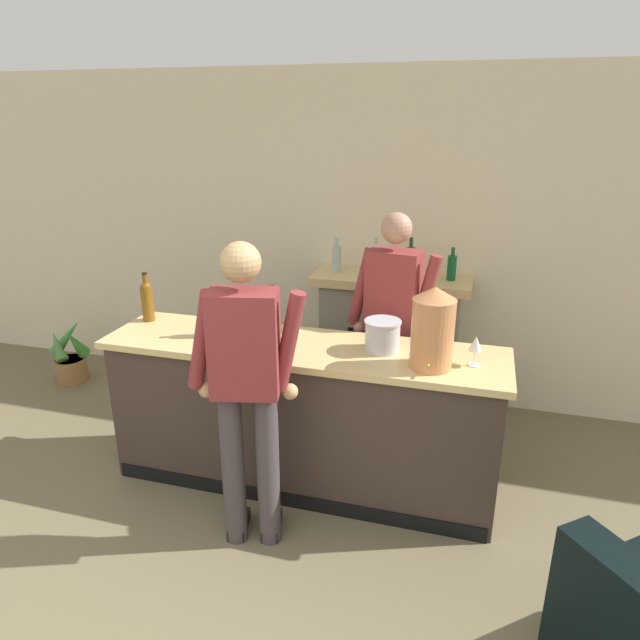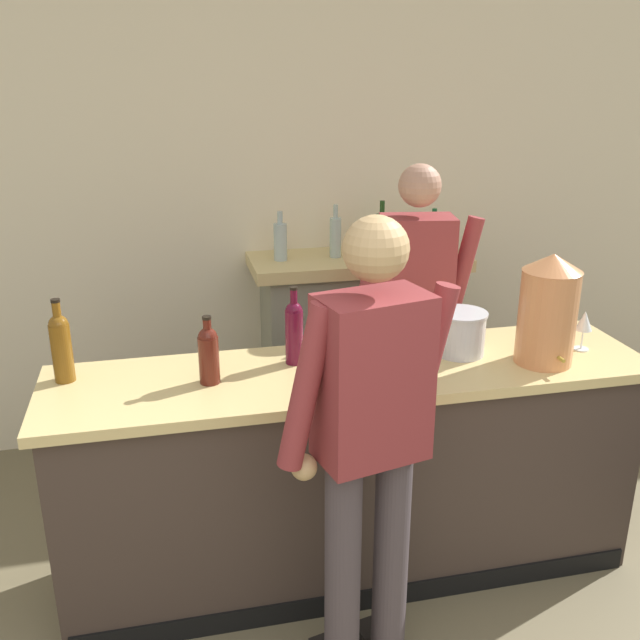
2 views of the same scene
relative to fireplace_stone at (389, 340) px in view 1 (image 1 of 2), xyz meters
The scene contains 13 objects.
wall_back_panel 1.02m from the fireplace_stone, 156.66° to the left, with size 12.00×0.07×2.75m.
bar_counter 1.32m from the fireplace_stone, 106.24° to the right, with size 2.57×0.64×1.01m.
fireplace_stone is the anchor object (origin of this frame).
potted_plant_corner 2.99m from the fireplace_stone, behind, with size 0.40×0.43×0.58m.
person_customer 1.98m from the fireplace_stone, 104.29° to the right, with size 0.65×0.37×1.79m.
person_bartender 0.79m from the fireplace_stone, 80.34° to the right, with size 0.65×0.35×1.77m.
copper_dispenser 1.59m from the fireplace_stone, 72.01° to the right, with size 0.25×0.29×0.48m.
ice_bucket_steel 1.32m from the fireplace_stone, 83.57° to the right, with size 0.23×0.23×0.19m.
wine_bottle_cabernet_heavy 1.69m from the fireplace_stone, 127.36° to the right, with size 0.08×0.08×0.28m.
wine_bottle_burgundy_dark 1.41m from the fireplace_stone, 117.55° to the right, with size 0.08×0.08×0.34m.
wine_bottle_port_short 1.99m from the fireplace_stone, 143.97° to the right, with size 0.08×0.08×0.35m.
wine_glass_front_right 1.26m from the fireplace_stone, 114.64° to the right, with size 0.08×0.08×0.16m.
wine_glass_back_row 1.56m from the fireplace_stone, 61.84° to the right, with size 0.07×0.07×0.18m.
Camera 1 is at (1.26, -1.04, 2.38)m, focal length 32.00 mm.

